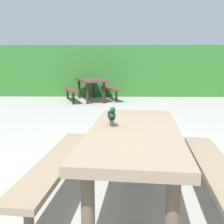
{
  "coord_description": "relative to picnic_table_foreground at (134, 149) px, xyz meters",
  "views": [
    {
      "loc": [
        0.01,
        -2.03,
        1.31
      ],
      "look_at": [
        -0.05,
        0.45,
        0.84
      ],
      "focal_mm": 42.87,
      "sensor_mm": 36.0,
      "label": 1
    }
  ],
  "objects": [
    {
      "name": "ground_plane",
      "position": [
        -0.15,
        -0.21,
        -0.56
      ],
      "size": [
        60.0,
        60.0,
        0.0
      ],
      "primitive_type": "plane",
      "color": "#A3A099"
    },
    {
      "name": "hedge_wall",
      "position": [
        -0.15,
        8.75,
        0.4
      ],
      "size": [
        28.0,
        1.93,
        1.91
      ],
      "primitive_type": "cube",
      "color": "#2D6B28",
      "rests_on": "ground"
    },
    {
      "name": "picnic_table_foreground",
      "position": [
        0.0,
        0.0,
        0.0
      ],
      "size": [
        1.84,
        1.87,
        0.74
      ],
      "color": "#84725B",
      "rests_on": "ground"
    },
    {
      "name": "bird_grackle",
      "position": [
        -0.2,
        0.08,
        0.29
      ],
      "size": [
        0.09,
        0.29,
        0.18
      ],
      "color": "black",
      "rests_on": "picnic_table_foreground"
    },
    {
      "name": "picnic_table_mid_left",
      "position": [
        -1.05,
        6.76,
        0.0
      ],
      "size": [
        2.14,
        2.16,
        0.74
      ],
      "color": "#473828",
      "rests_on": "ground"
    }
  ]
}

